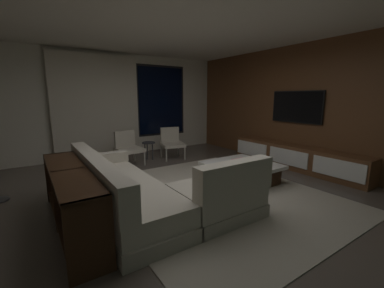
{
  "coord_description": "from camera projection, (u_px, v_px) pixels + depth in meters",
  "views": [
    {
      "loc": [
        -2.07,
        -3.08,
        1.58
      ],
      "look_at": [
        0.38,
        0.59,
        0.73
      ],
      "focal_mm": 23.22,
      "sensor_mm": 36.0,
      "label": 1
    }
  ],
  "objects": [
    {
      "name": "coffee_table",
      "position": [
        242.0,
        173.0,
        4.6
      ],
      "size": [
        1.16,
        1.16,
        0.36
      ],
      "color": "#321C0F",
      "rests_on": "floor"
    },
    {
      "name": "book_stack_on_coffee_table",
      "position": [
        241.0,
        161.0,
        4.66
      ],
      "size": [
        0.29,
        0.21,
        0.05
      ],
      "color": "#8FBFD0",
      "rests_on": "coffee_table"
    },
    {
      "name": "media_wall",
      "position": [
        310.0,
        107.0,
        5.36
      ],
      "size": [
        0.12,
        7.8,
        2.7
      ],
      "color": "brown",
      "rests_on": "floor"
    },
    {
      "name": "media_console",
      "position": [
        296.0,
        158.0,
        5.45
      ],
      "size": [
        0.46,
        3.1,
        0.52
      ],
      "color": "brown",
      "rests_on": "floor"
    },
    {
      "name": "console_table_behind_couch",
      "position": [
        71.0,
        196.0,
        2.95
      ],
      "size": [
        0.4,
        2.1,
        0.74
      ],
      "color": "#321C0F",
      "rests_on": "floor"
    },
    {
      "name": "accent_chair_by_curtain",
      "position": [
        128.0,
        146.0,
        5.79
      ],
      "size": [
        0.6,
        0.62,
        0.78
      ],
      "color": "#B2ADA0",
      "rests_on": "floor"
    },
    {
      "name": "back_wall_with_window",
      "position": [
        115.0,
        105.0,
        6.61
      ],
      "size": [
        6.6,
        0.3,
        2.7
      ],
      "color": "silver",
      "rests_on": "floor"
    },
    {
      "name": "mounted_tv",
      "position": [
        296.0,
        107.0,
        5.5
      ],
      "size": [
        0.05,
        1.22,
        0.7
      ],
      "color": "black"
    },
    {
      "name": "side_stool",
      "position": [
        149.0,
        146.0,
        6.18
      ],
      "size": [
        0.32,
        0.32,
        0.46
      ],
      "color": "#333338",
      "rests_on": "floor"
    },
    {
      "name": "ceiling",
      "position": [
        193.0,
        14.0,
        3.43
      ],
      "size": [
        8.2,
        8.2,
        0.0
      ],
      "primitive_type": "plane",
      "color": "silver"
    },
    {
      "name": "sectional_couch",
      "position": [
        147.0,
        193.0,
        3.37
      ],
      "size": [
        1.98,
        2.5,
        0.82
      ],
      "color": "#A49C8C",
      "rests_on": "floor"
    },
    {
      "name": "floor",
      "position": [
        193.0,
        197.0,
        3.94
      ],
      "size": [
        9.2,
        9.2,
        0.0
      ],
      "primitive_type": "plane",
      "color": "#564C44"
    },
    {
      "name": "accent_chair_near_window",
      "position": [
        172.0,
        141.0,
        6.42
      ],
      "size": [
        0.64,
        0.66,
        0.78
      ],
      "color": "#B2ADA0",
      "rests_on": "floor"
    },
    {
      "name": "area_rug",
      "position": [
        214.0,
        194.0,
        4.05
      ],
      "size": [
        3.2,
        3.8,
        0.01
      ],
      "primitive_type": "cube",
      "color": "#ADA391",
      "rests_on": "floor"
    }
  ]
}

